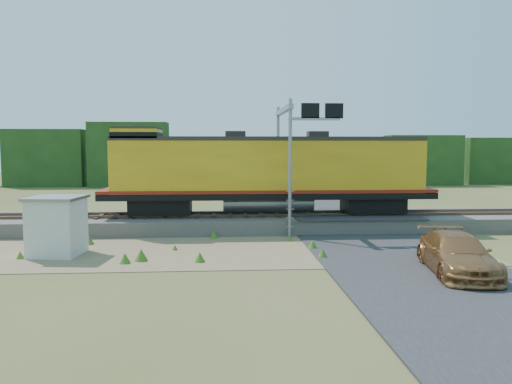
{
  "coord_description": "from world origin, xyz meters",
  "views": [
    {
      "loc": [
        -0.36,
        -21.99,
        4.68
      ],
      "look_at": [
        1.28,
        3.0,
        2.4
      ],
      "focal_mm": 35.0,
      "sensor_mm": 36.0,
      "label": 1
    }
  ],
  "objects": [
    {
      "name": "locomotive",
      "position": [
        1.91,
        6.0,
        3.32
      ],
      "size": [
        18.56,
        2.83,
        4.79
      ],
      "color": "black",
      "rests_on": "rails"
    },
    {
      "name": "ballast",
      "position": [
        0.0,
        6.0,
        0.4
      ],
      "size": [
        70.0,
        5.0,
        0.8
      ],
      "primitive_type": "cube",
      "color": "slate",
      "rests_on": "ground"
    },
    {
      "name": "shed",
      "position": [
        -7.51,
        -0.29,
        1.29
      ],
      "size": [
        2.38,
        2.38,
        2.56
      ],
      "rotation": [
        0.0,
        0.0,
        -0.11
      ],
      "color": "silver",
      "rests_on": "ground"
    },
    {
      "name": "car",
      "position": [
        8.2,
        -4.47,
        0.74
      ],
      "size": [
        2.85,
        5.37,
        1.48
      ],
      "primitive_type": "imported",
      "rotation": [
        0.0,
        0.0,
        -0.16
      ],
      "color": "#A56C3D",
      "rests_on": "ground"
    },
    {
      "name": "rails",
      "position": [
        0.0,
        6.0,
        0.88
      ],
      "size": [
        70.0,
        1.54,
        0.16
      ],
      "color": "brown",
      "rests_on": "ballast"
    },
    {
      "name": "road",
      "position": [
        7.0,
        0.74,
        0.09
      ],
      "size": [
        7.0,
        66.0,
        0.86
      ],
      "color": "#38383A",
      "rests_on": "ground"
    },
    {
      "name": "weed_clumps",
      "position": [
        -3.5,
        0.1,
        0.0
      ],
      "size": [
        15.0,
        6.2,
        0.56
      ],
      "primitive_type": null,
      "color": "#3F6C1F",
      "rests_on": "ground"
    },
    {
      "name": "ground",
      "position": [
        0.0,
        0.0,
        0.0
      ],
      "size": [
        140.0,
        140.0,
        0.0
      ],
      "primitive_type": "plane",
      "color": "#475123",
      "rests_on": "ground"
    },
    {
      "name": "signal_gantry",
      "position": [
        3.4,
        5.33,
        5.32
      ],
      "size": [
        2.81,
        6.2,
        7.1
      ],
      "color": "gray",
      "rests_on": "ground"
    },
    {
      "name": "tree_line_north",
      "position": [
        0.0,
        38.0,
        3.07
      ],
      "size": [
        130.0,
        3.0,
        6.5
      ],
      "color": "#1D3C15",
      "rests_on": "ground"
    },
    {
      "name": "dirt_shoulder",
      "position": [
        -2.0,
        0.5,
        0.01
      ],
      "size": [
        26.0,
        8.0,
        0.03
      ],
      "primitive_type": "cube",
      "color": "#8C7754",
      "rests_on": "ground"
    }
  ]
}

